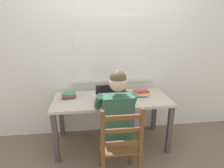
{
  "coord_description": "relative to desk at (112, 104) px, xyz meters",
  "views": [
    {
      "loc": [
        -0.31,
        -2.41,
        1.71
      ],
      "look_at": [
        -0.0,
        -0.05,
        0.95
      ],
      "focal_mm": 30.37,
      "sensor_mm": 36.0,
      "label": 1
    }
  ],
  "objects": [
    {
      "name": "ground_plane",
      "position": [
        0.0,
        0.0,
        -0.63
      ],
      "size": [
        8.0,
        8.0,
        0.0
      ],
      "primitive_type": "plane",
      "color": "brown"
    },
    {
      "name": "back_wall",
      "position": [
        0.0,
        0.43,
        0.66
      ],
      "size": [
        6.0,
        0.08,
        2.6
      ],
      "color": "silver",
      "rests_on": "ground"
    },
    {
      "name": "desk",
      "position": [
        0.0,
        0.0,
        0.0
      ],
      "size": [
        1.59,
        0.7,
        0.73
      ],
      "color": "#BCB29E",
      "rests_on": "ground"
    },
    {
      "name": "seated_person",
      "position": [
        -0.0,
        -0.42,
        0.06
      ],
      "size": [
        0.5,
        0.6,
        1.25
      ],
      "color": "#2D5642",
      "rests_on": "ground"
    },
    {
      "name": "wooden_chair",
      "position": [
        -0.0,
        -0.7,
        -0.17
      ],
      "size": [
        0.42,
        0.42,
        0.95
      ],
      "color": "brown",
      "rests_on": "ground"
    },
    {
      "name": "laptop",
      "position": [
        -0.05,
        -0.12,
        0.14
      ],
      "size": [
        0.33,
        0.33,
        0.22
      ],
      "color": "#232328",
      "rests_on": "desk"
    },
    {
      "name": "computer_mouse",
      "position": [
        0.21,
        -0.2,
        0.11
      ],
      "size": [
        0.06,
        0.1,
        0.03
      ],
      "primitive_type": "ellipsoid",
      "color": "#232328",
      "rests_on": "desk"
    },
    {
      "name": "coffee_mug_white",
      "position": [
        -0.04,
        0.14,
        0.14
      ],
      "size": [
        0.11,
        0.08,
        0.09
      ],
      "color": "white",
      "rests_on": "desk"
    },
    {
      "name": "coffee_mug_dark",
      "position": [
        0.17,
        0.05,
        0.14
      ],
      "size": [
        0.12,
        0.08,
        0.1
      ],
      "color": "#38281E",
      "rests_on": "desk"
    },
    {
      "name": "book_stack_main",
      "position": [
        0.42,
        0.02,
        0.14
      ],
      "size": [
        0.22,
        0.16,
        0.09
      ],
      "color": "#2D5B9E",
      "rests_on": "desk"
    },
    {
      "name": "book_stack_side",
      "position": [
        -0.59,
        0.09,
        0.13
      ],
      "size": [
        0.21,
        0.17,
        0.07
      ],
      "color": "#2D5B9E",
      "rests_on": "desk"
    },
    {
      "name": "paper_pile_near_laptop",
      "position": [
        -0.13,
        0.07,
        0.1
      ],
      "size": [
        0.25,
        0.22,
        0.01
      ],
      "primitive_type": "cube",
      "rotation": [
        0.0,
        0.0,
        0.38
      ],
      "color": "silver",
      "rests_on": "desk"
    }
  ]
}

